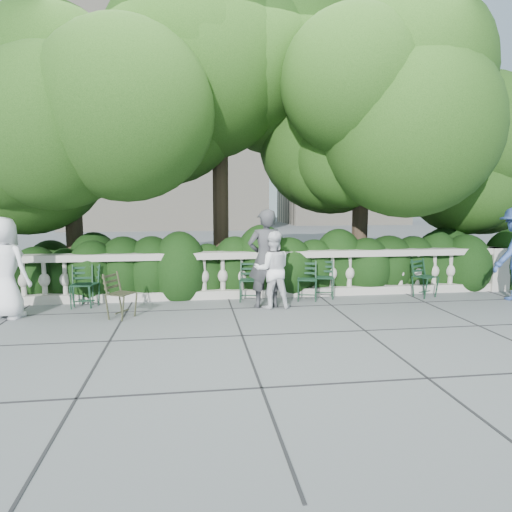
{
  "coord_description": "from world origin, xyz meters",
  "views": [
    {
      "loc": [
        -1.24,
        -7.85,
        2.11
      ],
      "look_at": [
        0.0,
        1.0,
        1.0
      ],
      "focal_mm": 32.0,
      "sensor_mm": 36.0,
      "label": 1
    }
  ],
  "objects": [
    {
      "name": "ground",
      "position": [
        0.0,
        0.0,
        0.0
      ],
      "size": [
        90.0,
        90.0,
        0.0
      ],
      "primitive_type": "plane",
      "color": "#585C60",
      "rests_on": "ground"
    },
    {
      "name": "person_woman_grey",
      "position": [
        0.17,
        0.85,
        0.96
      ],
      "size": [
        0.74,
        0.52,
        1.93
      ],
      "primitive_type": "imported",
      "rotation": [
        0.0,
        0.0,
        3.23
      ],
      "color": "#38393C",
      "rests_on": "ground"
    },
    {
      "name": "balustrade",
      "position": [
        0.0,
        1.8,
        0.49
      ],
      "size": [
        12.0,
        0.44,
        1.0
      ],
      "color": "#9E998E",
      "rests_on": "ground"
    },
    {
      "name": "person_businessman",
      "position": [
        -4.55,
        0.66,
        0.91
      ],
      "size": [
        1.03,
        0.83,
        1.81
      ],
      "primitive_type": "imported",
      "rotation": [
        0.0,
        0.0,
        2.81
      ],
      "color": "white",
      "rests_on": "ground"
    },
    {
      "name": "chair_c",
      "position": [
        1.09,
        1.17,
        0.0
      ],
      "size": [
        0.54,
        0.57,
        0.84
      ],
      "primitive_type": null,
      "rotation": [
        0.0,
        0.0,
        -0.24
      ],
      "color": "black",
      "rests_on": "ground"
    },
    {
      "name": "chair_e",
      "position": [
        -0.11,
        1.27,
        0.0
      ],
      "size": [
        0.52,
        0.55,
        0.84
      ],
      "primitive_type": null,
      "rotation": [
        0.0,
        0.0,
        -0.18
      ],
      "color": "black",
      "rests_on": "ground"
    },
    {
      "name": "chair_a",
      "position": [
        -3.39,
        1.28,
        0.0
      ],
      "size": [
        0.57,
        0.6,
        0.84
      ],
      "primitive_type": null,
      "rotation": [
        0.0,
        0.0,
        -0.33
      ],
      "color": "black",
      "rests_on": "ground"
    },
    {
      "name": "chair_b",
      "position": [
        -3.4,
        1.18,
        0.0
      ],
      "size": [
        0.47,
        0.51,
        0.84
      ],
      "primitive_type": null,
      "rotation": [
        0.0,
        0.0,
        0.07
      ],
      "color": "black",
      "rests_on": "ground"
    },
    {
      "name": "tree_canopy",
      "position": [
        0.69,
        3.19,
        3.96
      ],
      "size": [
        15.04,
        6.52,
        6.78
      ],
      "color": "#3F3023",
      "rests_on": "ground"
    },
    {
      "name": "person_casual_man",
      "position": [
        0.29,
        0.78,
        0.76
      ],
      "size": [
        0.75,
        0.59,
        1.51
      ],
      "primitive_type": "imported",
      "rotation": [
        0.0,
        0.0,
        3.11
      ],
      "color": "white",
      "rests_on": "ground"
    },
    {
      "name": "shrub_hedge",
      "position": [
        0.0,
        3.0,
        0.0
      ],
      "size": [
        15.0,
        2.6,
        1.7
      ],
      "primitive_type": null,
      "color": "black",
      "rests_on": "ground"
    },
    {
      "name": "chair_d",
      "position": [
        1.51,
        1.35,
        0.0
      ],
      "size": [
        0.53,
        0.56,
        0.84
      ],
      "primitive_type": null,
      "rotation": [
        0.0,
        0.0,
        -0.22
      ],
      "color": "black",
      "rests_on": "ground"
    },
    {
      "name": "chair_f",
      "position": [
        3.81,
        1.16,
        0.0
      ],
      "size": [
        0.6,
        0.62,
        0.84
      ],
      "primitive_type": null,
      "rotation": [
        0.0,
        0.0,
        0.42
      ],
      "color": "black",
      "rests_on": "ground"
    },
    {
      "name": "chair_weathered",
      "position": [
        -2.39,
        0.29,
        0.0
      ],
      "size": [
        0.64,
        0.62,
        0.84
      ],
      "primitive_type": null,
      "rotation": [
        0.0,
        0.0,
        1.05
      ],
      "color": "black",
      "rests_on": "ground"
    }
  ]
}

